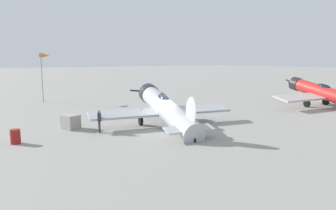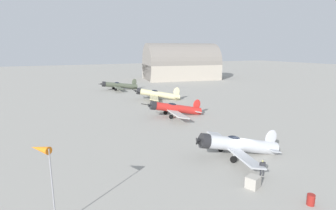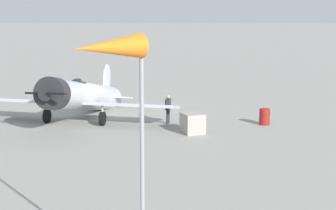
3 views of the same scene
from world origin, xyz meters
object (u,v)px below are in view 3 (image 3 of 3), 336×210
(ground_crew_mechanic, at_px, (168,106))
(equipment_crate, at_px, (193,123))
(windsock_mast, at_px, (113,60))
(fuel_drum, at_px, (265,117))
(airplane_foreground, at_px, (82,96))

(ground_crew_mechanic, height_order, equipment_crate, ground_crew_mechanic)
(equipment_crate, distance_m, windsock_mast, 17.89)
(ground_crew_mechanic, bearing_deg, fuel_drum, 13.52)
(airplane_foreground, distance_m, windsock_mast, 21.28)
(ground_crew_mechanic, relative_size, windsock_mast, 0.28)
(ground_crew_mechanic, bearing_deg, airplane_foreground, -176.21)
(airplane_foreground, bearing_deg, fuel_drum, 96.09)
(fuel_drum, bearing_deg, windsock_mast, 71.06)
(airplane_foreground, relative_size, ground_crew_mechanic, 7.00)
(airplane_foreground, height_order, windsock_mast, windsock_mast)
(windsock_mast, bearing_deg, ground_crew_mechanic, -93.21)
(ground_crew_mechanic, bearing_deg, equipment_crate, -45.60)
(fuel_drum, distance_m, windsock_mast, 20.94)
(airplane_foreground, relative_size, fuel_drum, 12.85)
(equipment_crate, bearing_deg, ground_crew_mechanic, -61.21)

